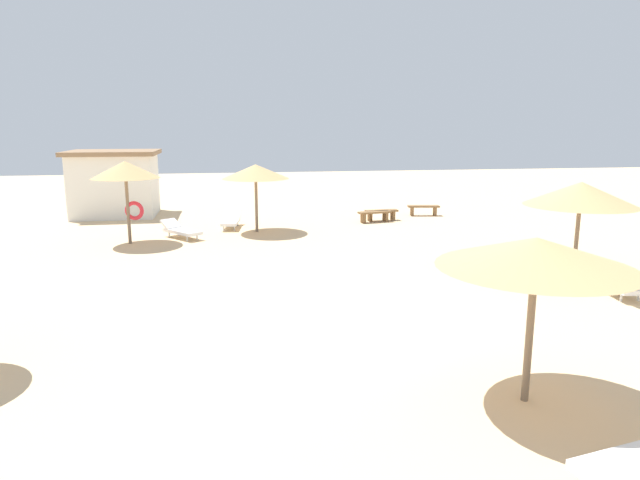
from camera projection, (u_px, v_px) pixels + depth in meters
ground_plane at (342, 318)px, 12.64m from camera, size 80.00×80.00×0.00m
parasol_0 at (536, 253)px, 8.41m from camera, size 2.98×2.98×2.63m
parasol_1 at (581, 194)px, 15.99m from camera, size 3.13×3.13×2.70m
parasol_2 at (125, 171)px, 20.10m from camera, size 2.43×2.43×3.02m
parasol_3 at (256, 172)px, 22.42m from camera, size 2.68×2.68×2.74m
lounger_1 at (620, 284)px, 14.26m from camera, size 0.84×1.96×0.68m
lounger_2 at (181, 230)px, 21.56m from camera, size 1.68×1.89×0.66m
lounger_3 at (231, 220)px, 23.74m from camera, size 0.88×1.98×0.63m
bench_0 at (381, 213)px, 25.50m from camera, size 1.53×0.51×0.49m
bench_1 at (374, 215)px, 25.08m from camera, size 1.55×0.68×0.49m
bench_2 at (424, 208)px, 26.90m from camera, size 1.54×0.63×0.49m
beach_cabana at (115, 183)px, 26.73m from camera, size 4.10×3.59×3.10m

